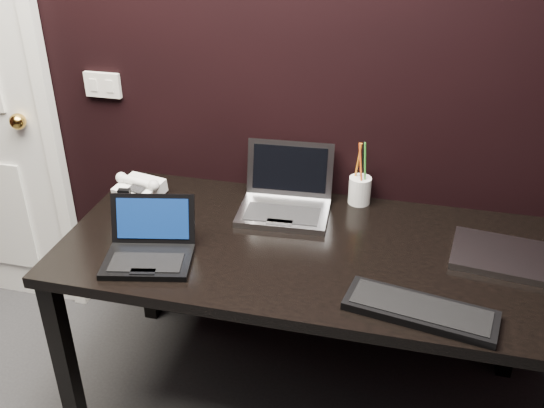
% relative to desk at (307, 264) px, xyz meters
% --- Properties ---
extents(wall_back, '(4.00, 0.00, 4.00)m').
position_rel_desk_xyz_m(wall_back, '(-0.30, 0.40, 0.64)').
color(wall_back, black).
rests_on(wall_back, ground).
extents(wall_switch, '(0.15, 0.02, 0.10)m').
position_rel_desk_xyz_m(wall_switch, '(-0.92, 0.39, 0.46)').
color(wall_switch, silver).
rests_on(wall_switch, wall_back).
extents(desk, '(1.70, 0.80, 0.74)m').
position_rel_desk_xyz_m(desk, '(0.00, 0.00, 0.00)').
color(desk, black).
rests_on(desk, ground).
extents(netbook, '(0.33, 0.31, 0.18)m').
position_rel_desk_xyz_m(netbook, '(-0.50, -0.20, 0.11)').
color(netbook, black).
rests_on(netbook, desk).
extents(silver_laptop, '(0.35, 0.32, 0.23)m').
position_rel_desk_xyz_m(silver_laptop, '(-0.13, 0.22, 0.12)').
color(silver_laptop, '#A5A5AA').
rests_on(silver_laptop, desk).
extents(ext_keyboard, '(0.46, 0.22, 0.03)m').
position_rel_desk_xyz_m(ext_keyboard, '(0.39, -0.28, 0.09)').
color(ext_keyboard, black).
rests_on(ext_keyboard, desk).
extents(closed_laptop, '(0.37, 0.29, 0.02)m').
position_rel_desk_xyz_m(closed_laptop, '(0.65, 0.07, 0.09)').
color(closed_laptop, '#9A999F').
rests_on(closed_laptop, desk).
extents(desk_phone, '(0.21, 0.18, 0.10)m').
position_rel_desk_xyz_m(desk_phone, '(-0.71, 0.20, 0.11)').
color(desk_phone, white).
rests_on(desk_phone, desk).
extents(mobile_phone, '(0.06, 0.05, 0.10)m').
position_rel_desk_xyz_m(mobile_phone, '(-0.71, 0.06, 0.11)').
color(mobile_phone, black).
rests_on(mobile_phone, desk).
extents(pen_cup, '(0.11, 0.11, 0.25)m').
position_rel_desk_xyz_m(pen_cup, '(0.14, 0.35, 0.14)').
color(pen_cup, white).
rests_on(pen_cup, desk).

